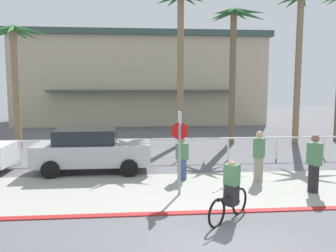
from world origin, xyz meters
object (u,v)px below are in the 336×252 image
stop_sign_bike_lane (180,141)px  palm_tree_3 (180,30)px  car_silver_1 (92,150)px  pedestrian_2 (314,166)px  palm_tree_4 (234,40)px  pedestrian_0 (182,160)px  palm_tree_2 (15,53)px  pedestrian_1 (259,158)px  palm_tree_5 (300,34)px  cyclist_black_0 (231,192)px

stop_sign_bike_lane → palm_tree_3: bearing=83.0°
car_silver_1 → pedestrian_2: size_ratio=2.39×
palm_tree_4 → pedestrian_0: bearing=-117.6°
palm_tree_2 → pedestrian_0: size_ratio=4.18×
stop_sign_bike_lane → pedestrian_1: 3.30m
palm_tree_3 → pedestrian_1: palm_tree_3 is taller
pedestrian_0 → pedestrian_1: bearing=-9.2°
stop_sign_bike_lane → palm_tree_2: (-7.62, 8.51, 3.40)m
pedestrian_1 → palm_tree_5: bearing=56.4°
pedestrian_0 → palm_tree_5: bearing=43.0°
palm_tree_2 → palm_tree_3: 8.84m
cyclist_black_0 → pedestrian_2: 3.68m
palm_tree_2 → cyclist_black_0: 14.30m
palm_tree_5 → pedestrian_0: 11.86m
pedestrian_0 → pedestrian_2: 4.30m
pedestrian_0 → pedestrian_2: (3.90, -1.81, 0.15)m
palm_tree_4 → car_silver_1: (-7.27, -6.01, -5.08)m
palm_tree_2 → palm_tree_4: palm_tree_4 is taller
palm_tree_2 → car_silver_1: 8.21m
stop_sign_bike_lane → pedestrian_0: 1.96m
cyclist_black_0 → pedestrian_2: pedestrian_2 is taller
cyclist_black_0 → palm_tree_3: bearing=89.7°
palm_tree_4 → pedestrian_1: palm_tree_4 is taller
cyclist_black_0 → palm_tree_2: bearing=129.5°
car_silver_1 → pedestrian_1: pedestrian_1 is taller
cyclist_black_0 → pedestrian_0: pedestrian_0 is taller
cyclist_black_0 → car_silver_1: bearing=128.5°
palm_tree_3 → pedestrian_2: (3.10, -9.06, -5.58)m
cyclist_black_0 → pedestrian_2: bearing=30.5°
palm_tree_3 → pedestrian_1: (1.84, -7.68, -5.61)m
stop_sign_bike_lane → palm_tree_4: (4.22, 9.16, 4.28)m
palm_tree_2 → pedestrian_2: bearing=-36.1°
stop_sign_bike_lane → car_silver_1: bearing=134.1°
palm_tree_4 → pedestrian_2: 10.59m
palm_tree_2 → cyclist_black_0: (8.66, -10.50, -4.39)m
palm_tree_5 → car_silver_1: size_ratio=1.96×
stop_sign_bike_lane → palm_tree_3: 10.18m
palm_tree_4 → palm_tree_5: size_ratio=0.90×
stop_sign_bike_lane → palm_tree_4: size_ratio=0.33×
palm_tree_3 → palm_tree_5: (6.85, -0.13, -0.14)m
palm_tree_2 → pedestrian_2: (11.82, -8.64, -4.22)m
pedestrian_0 → pedestrian_2: bearing=-24.9°
stop_sign_bike_lane → cyclist_black_0: bearing=-62.5°
palm_tree_3 → pedestrian_1: size_ratio=4.77×
palm_tree_2 → pedestrian_1: (10.56, -7.26, -4.25)m
car_silver_1 → pedestrian_2: bearing=-24.3°
palm_tree_4 → palm_tree_5: palm_tree_5 is taller
car_silver_1 → pedestrian_0: bearing=-23.7°
car_silver_1 → cyclist_black_0: bearing=-51.5°
palm_tree_3 → car_silver_1: 9.04m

